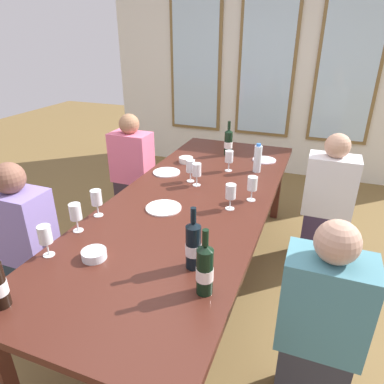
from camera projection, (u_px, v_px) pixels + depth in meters
The scene contains 24 objects.
ground_plane at pixel (192, 283), 2.73m from camera, with size 12.00×12.00×0.00m, color brown.
back_wall_with_windows at pixel (267, 61), 4.37m from camera, with size 4.25×0.10×2.90m.
dining_table at pixel (192, 206), 2.44m from camera, with size 1.05×2.82×0.74m.
white_plate_0 at pixel (264, 160), 3.11m from camera, with size 0.21×0.21×0.01m, color white.
white_plate_1 at pixel (167, 172), 2.85m from camera, with size 0.22×0.22×0.01m, color white.
white_plate_2 at pixel (164, 208), 2.28m from camera, with size 0.23×0.23×0.01m, color white.
wine_bottle_1 at pixel (205, 269), 1.50m from camera, with size 0.08×0.08×0.32m.
wine_bottle_2 at pixel (228, 142), 3.21m from camera, with size 0.08×0.08×0.32m.
wine_bottle_3 at pixel (193, 245), 1.66m from camera, with size 0.08×0.08×0.33m.
tasting_bowl_0 at pixel (94, 254), 1.77m from camera, with size 0.13×0.13×0.05m, color white.
tasting_bowl_1 at pixel (186, 160), 3.07m from camera, with size 0.12×0.12×0.05m, color white.
water_bottle at pixel (258, 159), 2.83m from camera, with size 0.06×0.06×0.24m.
wine_glass_0 at pixel (197, 171), 2.57m from camera, with size 0.07×0.07×0.17m.
wine_glass_1 at pixel (45, 236), 1.76m from camera, with size 0.07×0.07×0.17m.
wine_glass_2 at pixel (76, 213), 1.98m from camera, with size 0.07×0.07×0.17m.
wine_glass_3 at pixel (252, 184), 2.34m from camera, with size 0.07×0.07×0.17m.
wine_glass_4 at pixel (190, 167), 2.64m from camera, with size 0.07×0.07×0.17m.
wine_glass_5 at pixel (231, 192), 2.22m from camera, with size 0.07×0.07×0.17m.
wine_glass_6 at pixel (96, 199), 2.14m from camera, with size 0.07×0.07×0.17m.
wine_glass_7 at pixel (229, 157), 2.84m from camera, with size 0.07×0.07×0.17m.
seated_person_0 at pixel (26, 248), 2.24m from camera, with size 0.38×0.24×1.11m.
seated_person_1 at pixel (319, 330), 1.63m from camera, with size 0.38×0.24×1.11m.
seated_person_2 at pixel (133, 173), 3.41m from camera, with size 0.38×0.24×1.11m.
seated_person_3 at pixel (327, 204), 2.81m from camera, with size 0.38×0.24×1.11m.
Camera 1 is at (0.77, -2.03, 1.80)m, focal length 32.45 mm.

